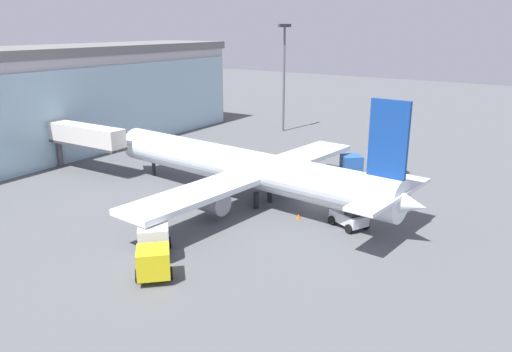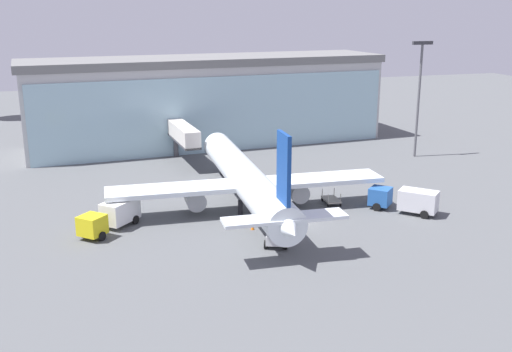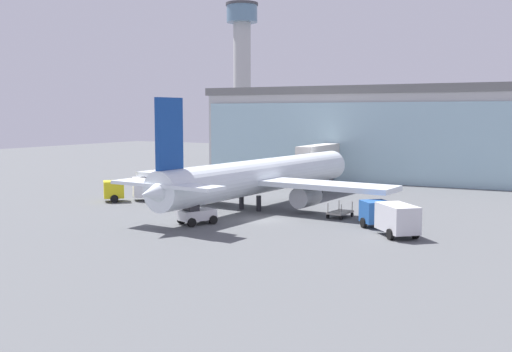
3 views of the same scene
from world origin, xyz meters
The scene contains 11 objects.
ground centered at (0.00, 0.00, 0.00)m, with size 240.00×240.00×0.00m, color #545659.
terminal_building centered at (0.01, 40.45, 7.05)m, with size 58.78×17.11×14.10m.
jet_bridge centered at (-6.55, 28.37, 4.29)m, with size 2.77×12.50×5.67m.
apron_light_mast centered at (27.51, 21.89, 10.21)m, with size 3.20×0.40×17.01m.
airplane centered at (-3.74, 6.31, 3.35)m, with size 30.59×36.64×11.37m.
catering_truck centered at (-18.54, 3.96, 1.47)m, with size 6.67×6.77×2.65m.
fuel_truck centered at (12.45, -0.32, 1.47)m, with size 6.62×6.81×2.65m.
baggage_cart centered at (5.96, 4.79, 0.50)m, with size 1.89×2.95×1.50m.
pushback_tug centered at (-4.10, -4.92, 0.97)m, with size 3.20×3.66×2.30m.
safety_cone_nose centered at (-5.05, -0.39, 0.28)m, with size 0.36×0.36×0.55m, color orange.
safety_cone_wingtip centered at (-16.32, 6.07, 0.28)m, with size 0.36×0.36×0.55m, color orange.
Camera 2 is at (-21.90, -54.46, 21.46)m, focal length 42.00 mm.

